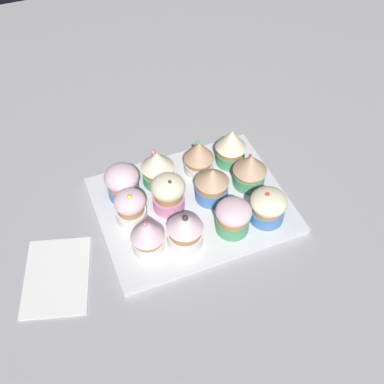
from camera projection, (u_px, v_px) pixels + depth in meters
ground_plane at (192, 212)px, 88.66cm from camera, size 180.00×180.00×3.00cm
baking_tray at (192, 205)px, 87.08cm from camera, size 33.49×26.33×1.20cm
cupcake_0 at (147, 234)px, 77.34cm from camera, size 5.64×5.64×7.57cm
cupcake_1 at (185, 229)px, 78.28cm from camera, size 6.07×6.07×7.55cm
cupcake_2 at (233, 217)px, 80.43cm from camera, size 6.11×6.11×6.22cm
cupcake_3 at (268, 206)px, 82.05cm from camera, size 6.46×6.46×6.39cm
cupcake_4 at (130, 207)px, 81.72cm from camera, size 5.46×5.46×6.90cm
cupcake_5 at (168, 193)px, 83.21cm from camera, size 6.04×6.04×7.58cm
cupcake_6 at (211, 182)px, 85.02cm from camera, size 6.13×6.13×7.15cm
cupcake_7 at (250, 170)px, 87.03cm from camera, size 6.24×6.24×7.24cm
cupcake_8 at (122, 182)px, 85.15cm from camera, size 6.15×6.15×6.95cm
cupcake_9 at (158, 167)px, 87.23cm from camera, size 6.17×6.17×7.72cm
cupcake_10 at (199, 156)px, 89.30cm from camera, size 5.78×5.78×7.45cm
cupcake_11 at (231, 146)px, 90.51cm from camera, size 5.88×5.88×7.87cm
napkin at (57, 276)px, 77.67cm from camera, size 14.07×16.99×0.60cm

